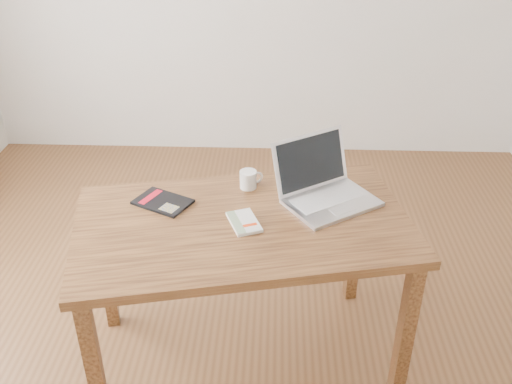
{
  "coord_description": "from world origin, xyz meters",
  "views": [
    {
      "loc": [
        0.16,
        -2.08,
        2.01
      ],
      "look_at": [
        0.08,
        -0.12,
        0.85
      ],
      "focal_mm": 40.0,
      "sensor_mm": 36.0,
      "label": 1
    }
  ],
  "objects_px": {
    "black_guidebook": "(163,202)",
    "coffee_mug": "(249,179)",
    "desk": "(243,239)",
    "laptop": "(324,188)",
    "white_guidebook": "(244,222)"
  },
  "relations": [
    {
      "from": "white_guidebook",
      "to": "black_guidebook",
      "type": "xyz_separation_m",
      "value": [
        -0.35,
        0.14,
        -0.0
      ]
    },
    {
      "from": "black_guidebook",
      "to": "coffee_mug",
      "type": "distance_m",
      "value": 0.39
    },
    {
      "from": "black_guidebook",
      "to": "desk",
      "type": "bearing_deg",
      "value": -82.25
    },
    {
      "from": "laptop",
      "to": "desk",
      "type": "bearing_deg",
      "value": 176.11
    },
    {
      "from": "coffee_mug",
      "to": "black_guidebook",
      "type": "bearing_deg",
      "value": 176.88
    },
    {
      "from": "coffee_mug",
      "to": "laptop",
      "type": "bearing_deg",
      "value": -39.77
    },
    {
      "from": "black_guidebook",
      "to": "coffee_mug",
      "type": "height_order",
      "value": "coffee_mug"
    },
    {
      "from": "white_guidebook",
      "to": "desk",
      "type": "bearing_deg",
      "value": 84.91
    },
    {
      "from": "black_guidebook",
      "to": "coffee_mug",
      "type": "bearing_deg",
      "value": -40.25
    },
    {
      "from": "white_guidebook",
      "to": "coffee_mug",
      "type": "relative_size",
      "value": 1.89
    },
    {
      "from": "desk",
      "to": "coffee_mug",
      "type": "relative_size",
      "value": 14.15
    },
    {
      "from": "desk",
      "to": "laptop",
      "type": "relative_size",
      "value": 3.03
    },
    {
      "from": "desk",
      "to": "laptop",
      "type": "distance_m",
      "value": 0.41
    },
    {
      "from": "coffee_mug",
      "to": "white_guidebook",
      "type": "bearing_deg",
      "value": -116.57
    },
    {
      "from": "desk",
      "to": "black_guidebook",
      "type": "bearing_deg",
      "value": 148.6
    }
  ]
}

